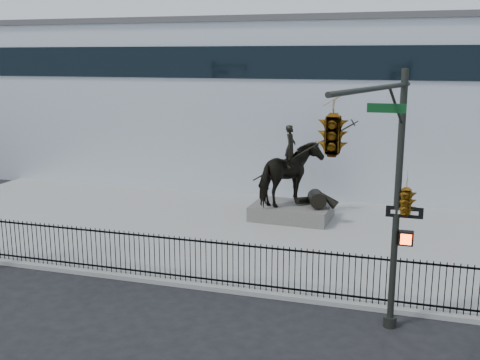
# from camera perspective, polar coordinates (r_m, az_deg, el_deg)

# --- Properties ---
(ground) EXTENTS (120.00, 120.00, 0.00)m
(ground) POSITION_cam_1_polar(r_m,az_deg,el_deg) (17.84, -8.67, -11.82)
(ground) COLOR black
(ground) RESTS_ON ground
(plaza) EXTENTS (30.00, 12.00, 0.15)m
(plaza) POSITION_cam_1_polar(r_m,az_deg,el_deg) (23.89, -1.47, -5.14)
(plaza) COLOR gray
(plaza) RESTS_ON ground
(building) EXTENTS (44.00, 14.00, 9.00)m
(building) POSITION_cam_1_polar(r_m,az_deg,el_deg) (35.47, 5.13, 7.88)
(building) COLOR silver
(building) RESTS_ON ground
(picket_fence) EXTENTS (22.10, 0.10, 1.50)m
(picket_fence) POSITION_cam_1_polar(r_m,az_deg,el_deg) (18.55, -7.10, -7.79)
(picket_fence) COLOR black
(picket_fence) RESTS_ON plaza
(statue_plinth) EXTENTS (3.58, 2.56, 0.65)m
(statue_plinth) POSITION_cam_1_polar(r_m,az_deg,el_deg) (25.33, 5.25, -3.22)
(statue_plinth) COLOR #4E4C47
(statue_plinth) RESTS_ON plaza
(equestrian_statue) EXTENTS (4.43, 2.86, 3.76)m
(equestrian_statue) POSITION_cam_1_polar(r_m,az_deg,el_deg) (24.92, 5.47, 0.50)
(equestrian_statue) COLOR black
(equestrian_statue) RESTS_ON statue_plinth
(traffic_signal_right) EXTENTS (2.17, 6.86, 7.00)m
(traffic_signal_right) POSITION_cam_1_polar(r_m,az_deg,el_deg) (12.87, 13.39, 1.20)
(traffic_signal_right) COLOR #242722
(traffic_signal_right) RESTS_ON ground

